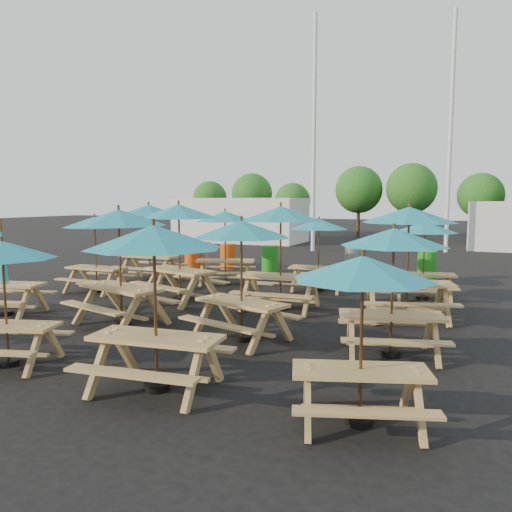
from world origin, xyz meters
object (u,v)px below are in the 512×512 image
at_px(picnic_unit_2, 95,227).
at_px(waste_bin_2, 228,256).
at_px(picnic_unit_7, 225,221).
at_px(picnic_unit_12, 363,280).
at_px(waste_bin_4, 354,262).
at_px(picnic_unit_8, 154,249).
at_px(waste_bin_1, 204,254).
at_px(waste_bin_5, 427,266).
at_px(picnic_unit_15, 425,233).
at_px(picnic_unit_11, 319,229).
at_px(picnic_unit_14, 409,223).
at_px(picnic_unit_6, 179,218).
at_px(picnic_unit_9, 241,237).
at_px(picnic_unit_4, 3,259).
at_px(picnic_unit_1, 4,276).
at_px(waste_bin_3, 270,259).
at_px(waste_bin_0, 192,255).
at_px(picnic_unit_13, 394,246).
at_px(picnic_unit_5, 119,226).
at_px(picnic_unit_10, 281,221).
at_px(picnic_unit_3, 149,215).

distance_m(picnic_unit_2, waste_bin_2, 6.20).
bearing_deg(picnic_unit_7, picnic_unit_12, -73.80).
distance_m(picnic_unit_7, waste_bin_4, 4.99).
bearing_deg(picnic_unit_8, waste_bin_1, 110.34).
bearing_deg(waste_bin_5, picnic_unit_15, -87.85).
relative_size(picnic_unit_7, picnic_unit_11, 1.13).
bearing_deg(picnic_unit_8, picnic_unit_14, 58.45).
distance_m(picnic_unit_6, picnic_unit_8, 6.20).
xyz_separation_m(picnic_unit_9, waste_bin_4, (0.25, 9.00, -1.47)).
distance_m(picnic_unit_2, picnic_unit_12, 10.39).
relative_size(picnic_unit_4, waste_bin_4, 2.06).
relative_size(picnic_unit_11, waste_bin_5, 2.16).
height_order(picnic_unit_1, waste_bin_4, picnic_unit_1).
xyz_separation_m(picnic_unit_15, waste_bin_3, (-5.67, 3.28, -1.31)).
bearing_deg(picnic_unit_7, waste_bin_0, 115.06).
distance_m(picnic_unit_7, picnic_unit_9, 6.47).
bearing_deg(waste_bin_2, picnic_unit_15, -24.24).
bearing_deg(picnic_unit_8, picnic_unit_9, 82.83).
distance_m(picnic_unit_6, picnic_unit_13, 6.33).
distance_m(waste_bin_0, waste_bin_3, 3.28).
relative_size(picnic_unit_4, picnic_unit_7, 0.84).
relative_size(picnic_unit_5, picnic_unit_9, 1.07).
xyz_separation_m(picnic_unit_10, waste_bin_0, (-5.85, 5.90, -1.67)).
xyz_separation_m(picnic_unit_10, waste_bin_1, (-5.61, 6.37, -1.67)).
relative_size(picnic_unit_4, picnic_unit_8, 0.87).
bearing_deg(picnic_unit_15, picnic_unit_9, -128.12).
distance_m(picnic_unit_9, picnic_unit_10, 2.86).
relative_size(picnic_unit_3, waste_bin_5, 2.57).
xyz_separation_m(waste_bin_4, waste_bin_5, (2.47, -0.21, 0.00)).
distance_m(picnic_unit_10, picnic_unit_15, 4.10).
distance_m(waste_bin_0, waste_bin_1, 0.53).
bearing_deg(picnic_unit_9, picnic_unit_11, 107.95).
bearing_deg(picnic_unit_4, picnic_unit_12, -15.30).
bearing_deg(waste_bin_1, waste_bin_3, -8.08).
height_order(picnic_unit_12, picnic_unit_13, picnic_unit_13).
relative_size(picnic_unit_4, picnic_unit_14, 0.80).
xyz_separation_m(picnic_unit_1, picnic_unit_14, (8.62, 3.14, 1.25)).
xyz_separation_m(picnic_unit_4, picnic_unit_8, (2.80, 0.04, 0.26)).
bearing_deg(picnic_unit_10, waste_bin_5, 61.13).
xyz_separation_m(picnic_unit_3, picnic_unit_6, (2.75, -2.62, 0.03)).
relative_size(picnic_unit_1, picnic_unit_8, 0.96).
xyz_separation_m(picnic_unit_10, waste_bin_4, (0.51, 6.16, -1.67)).
bearing_deg(picnic_unit_8, picnic_unit_13, 39.60).
distance_m(picnic_unit_7, waste_bin_1, 4.72).
bearing_deg(picnic_unit_1, picnic_unit_15, 18.20).
distance_m(picnic_unit_5, waste_bin_2, 9.02).
bearing_deg(waste_bin_0, picnic_unit_13, -44.26).
xyz_separation_m(picnic_unit_14, waste_bin_4, (-2.43, 6.05, -1.67)).
bearing_deg(picnic_unit_7, picnic_unit_8, -88.91).
xyz_separation_m(picnic_unit_3, picnic_unit_9, (5.77, -5.36, -0.20)).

